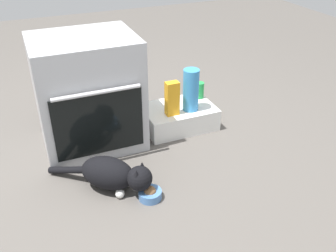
{
  "coord_description": "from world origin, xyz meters",
  "views": [
    {
      "loc": [
        -0.34,
        -1.75,
        1.41
      ],
      "look_at": [
        0.41,
        0.06,
        0.25
      ],
      "focal_mm": 40.14,
      "sensor_mm": 36.0,
      "label": 1
    }
  ],
  "objects_px": {
    "soda_can": "(199,90)",
    "cat": "(113,174)",
    "food_bowl": "(150,194)",
    "juice_carton": "(172,99)",
    "oven": "(88,93)",
    "water_bottle": "(191,90)",
    "pantry_cabinet": "(178,117)"
  },
  "relations": [
    {
      "from": "soda_can",
      "to": "cat",
      "type": "bearing_deg",
      "value": -144.58
    },
    {
      "from": "food_bowl",
      "to": "juice_carton",
      "type": "bearing_deg",
      "value": 56.83
    },
    {
      "from": "oven",
      "to": "soda_can",
      "type": "xyz_separation_m",
      "value": [
        0.83,
        0.05,
        -0.15
      ]
    },
    {
      "from": "water_bottle",
      "to": "food_bowl",
      "type": "bearing_deg",
      "value": -131.43
    },
    {
      "from": "juice_carton",
      "to": "water_bottle",
      "type": "bearing_deg",
      "value": 6.15
    },
    {
      "from": "juice_carton",
      "to": "soda_can",
      "type": "relative_size",
      "value": 2.0
    },
    {
      "from": "food_bowl",
      "to": "cat",
      "type": "bearing_deg",
      "value": 137.67
    },
    {
      "from": "oven",
      "to": "pantry_cabinet",
      "type": "relative_size",
      "value": 1.45
    },
    {
      "from": "juice_carton",
      "to": "water_bottle",
      "type": "xyz_separation_m",
      "value": [
        0.15,
        0.02,
        0.03
      ]
    },
    {
      "from": "pantry_cabinet",
      "to": "soda_can",
      "type": "relative_size",
      "value": 4.23
    },
    {
      "from": "food_bowl",
      "to": "water_bottle",
      "type": "relative_size",
      "value": 0.43
    },
    {
      "from": "oven",
      "to": "soda_can",
      "type": "bearing_deg",
      "value": 3.32
    },
    {
      "from": "water_bottle",
      "to": "soda_can",
      "type": "bearing_deg",
      "value": 45.15
    },
    {
      "from": "juice_carton",
      "to": "water_bottle",
      "type": "height_order",
      "value": "water_bottle"
    },
    {
      "from": "cat",
      "to": "soda_can",
      "type": "distance_m",
      "value": 1.03
    },
    {
      "from": "food_bowl",
      "to": "water_bottle",
      "type": "distance_m",
      "value": 0.85
    },
    {
      "from": "cat",
      "to": "soda_can",
      "type": "xyz_separation_m",
      "value": [
        0.84,
        0.59,
        0.11
      ]
    },
    {
      "from": "cat",
      "to": "water_bottle",
      "type": "xyz_separation_m",
      "value": [
        0.69,
        0.45,
        0.2
      ]
    },
    {
      "from": "food_bowl",
      "to": "soda_can",
      "type": "height_order",
      "value": "soda_can"
    },
    {
      "from": "oven",
      "to": "food_bowl",
      "type": "xyz_separation_m",
      "value": [
        0.16,
        -0.7,
        -0.34
      ]
    },
    {
      "from": "pantry_cabinet",
      "to": "food_bowl",
      "type": "distance_m",
      "value": 0.81
    },
    {
      "from": "oven",
      "to": "juice_carton",
      "type": "height_order",
      "value": "oven"
    },
    {
      "from": "juice_carton",
      "to": "pantry_cabinet",
      "type": "bearing_deg",
      "value": 42.33
    },
    {
      "from": "food_bowl",
      "to": "juice_carton",
      "type": "height_order",
      "value": "juice_carton"
    },
    {
      "from": "oven",
      "to": "water_bottle",
      "type": "relative_size",
      "value": 2.45
    },
    {
      "from": "water_bottle",
      "to": "soda_can",
      "type": "relative_size",
      "value": 2.5
    },
    {
      "from": "food_bowl",
      "to": "cat",
      "type": "height_order",
      "value": "cat"
    },
    {
      "from": "pantry_cabinet",
      "to": "cat",
      "type": "bearing_deg",
      "value": -140.92
    },
    {
      "from": "soda_can",
      "to": "juice_carton",
      "type": "bearing_deg",
      "value": -151.16
    },
    {
      "from": "water_bottle",
      "to": "cat",
      "type": "bearing_deg",
      "value": -146.98
    },
    {
      "from": "food_bowl",
      "to": "oven",
      "type": "bearing_deg",
      "value": 102.7
    },
    {
      "from": "cat",
      "to": "juice_carton",
      "type": "height_order",
      "value": "juice_carton"
    }
  ]
}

